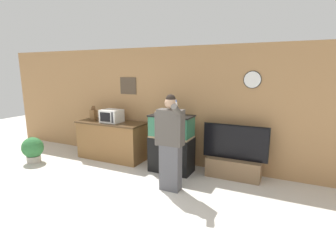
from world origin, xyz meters
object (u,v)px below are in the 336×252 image
Objects in this scene: knife_block at (93,114)px; counter_island at (112,140)px; tv_on_stand at (234,162)px; person_standing at (170,142)px; potted_plant at (33,149)px; microwave at (112,116)px; aquarium_on_stand at (171,144)px.

counter_island is at bearing -4.99° from knife_block.
person_standing reaches higher than tv_on_stand.
potted_plant is at bearing -129.62° from knife_block.
knife_block is at bearing 173.68° from microwave.
potted_plant is at bearing -178.60° from person_standing.
knife_block reaches higher than aquarium_on_stand.
knife_block is 0.20× the size of person_standing.
person_standing is (0.35, -0.81, 0.28)m from aquarium_on_stand.
person_standing is (-0.90, -1.05, 0.58)m from tv_on_stand.
counter_island is 3.65× the size of microwave.
microwave is 1.96m from potted_plant.
person_standing is 3.51m from potted_plant.
counter_island is 0.82m from knife_block.
counter_island is 2.25m from person_standing.
knife_block reaches higher than counter_island.
microwave is at bearing -177.53° from tv_on_stand.
aquarium_on_stand is at bearing 113.39° from person_standing.
counter_island is at bearing 152.65° from microwave.
tv_on_stand is at bearing 49.43° from person_standing.
aquarium_on_stand reaches higher than microwave.
knife_block is at bearing 175.14° from aquarium_on_stand.
tv_on_stand is 4.51m from potted_plant.
microwave is (0.03, -0.02, 0.60)m from counter_island.
person_standing reaches higher than potted_plant.
counter_island is 1.81m from potted_plant.
potted_plant is at bearing -164.05° from aquarium_on_stand.
tv_on_stand is at bearing 2.09° from counter_island.
aquarium_on_stand is 0.71× the size of person_standing.
potted_plant is at bearing -146.20° from microwave.
knife_block reaches higher than potted_plant.
microwave is 2.17m from person_standing.
tv_on_stand is (2.89, 0.11, -0.14)m from counter_island.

